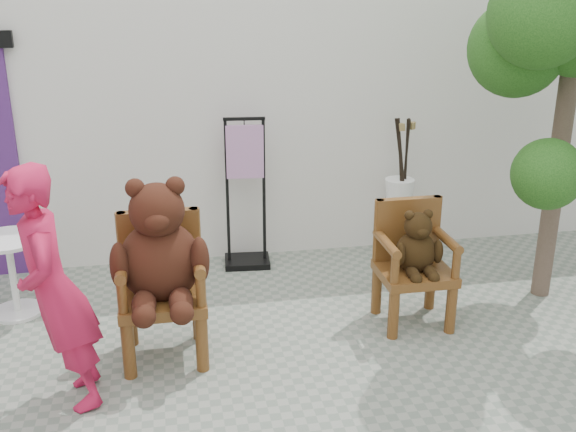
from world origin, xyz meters
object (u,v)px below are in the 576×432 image
Objects in this scene: chair_small at (414,253)px; stool_bucket at (399,195)px; cafe_table at (11,267)px; display_stand at (246,210)px; chair_big at (160,261)px; person at (54,291)px.

stool_bucket is (0.37, 1.42, 0.03)m from chair_small.
cafe_table is (-3.32, 0.75, -0.17)m from chair_small.
stool_bucket is at bearing 4.80° from display_stand.
chair_big is 1.62m from cafe_table.
stool_bucket reaches higher than chair_small.
chair_small is 0.71× the size of stool_bucket.
display_stand is at bearing 62.67° from chair_big.
person is 1.12× the size of display_stand.
person is at bearing -144.92° from chair_big.
chair_big is at bearing -37.04° from cafe_table.
stool_bucket is (2.43, 1.63, -0.16)m from chair_big.
chair_small is 0.61× the size of person.
chair_small reaches higher than cafe_table.
chair_big is 1.39× the size of chair_small.
stool_bucket is at bearing 113.87° from person.
person is 1.60m from cafe_table.
stool_bucket is at bearing 75.32° from chair_small.
chair_small is 2.83m from person.
chair_big is 0.83m from person.
person is (-0.68, -0.48, 0.04)m from chair_big.
stool_bucket reaches higher than cafe_table.
chair_big is 2.04× the size of cafe_table.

